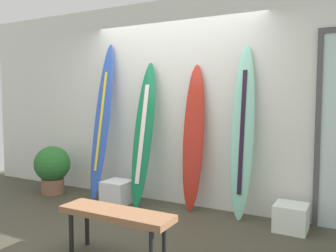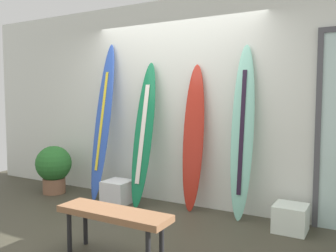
# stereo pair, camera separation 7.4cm
# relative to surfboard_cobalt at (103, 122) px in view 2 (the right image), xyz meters

# --- Properties ---
(ground) EXTENTS (8.00, 8.00, 0.04)m
(ground) POSITION_rel_surfboard_cobalt_xyz_m (1.04, -0.93, -1.14)
(ground) COLOR #3D3A2D
(wall_back) EXTENTS (7.20, 0.20, 2.80)m
(wall_back) POSITION_rel_surfboard_cobalt_xyz_m (1.04, 0.37, 0.28)
(wall_back) COLOR silver
(wall_back) RESTS_ON ground
(surfboard_cobalt) EXTENTS (0.26, 0.51, 2.26)m
(surfboard_cobalt) POSITION_rel_surfboard_cobalt_xyz_m (0.00, 0.00, 0.00)
(surfboard_cobalt) COLOR blue
(surfboard_cobalt) RESTS_ON ground
(surfboard_emerald) EXTENTS (0.29, 0.48, 1.96)m
(surfboard_emerald) POSITION_rel_surfboard_cobalt_xyz_m (0.71, -0.01, -0.15)
(surfboard_emerald) COLOR #137143
(surfboard_emerald) RESTS_ON ground
(surfboard_crimson) EXTENTS (0.29, 0.29, 1.90)m
(surfboard_crimson) POSITION_rel_surfboard_cobalt_xyz_m (1.40, 0.12, -0.16)
(surfboard_crimson) COLOR #B1281B
(surfboard_crimson) RESTS_ON ground
(surfboard_seafoam) EXTENTS (0.28, 0.30, 2.11)m
(surfboard_seafoam) POSITION_rel_surfboard_cobalt_xyz_m (2.05, 0.11, -0.06)
(surfboard_seafoam) COLOR #84CEB6
(surfboard_seafoam) RESTS_ON ground
(display_block_left) EXTENTS (0.35, 0.35, 0.29)m
(display_block_left) POSITION_rel_surfboard_cobalt_xyz_m (2.65, -0.04, -0.97)
(display_block_left) COLOR white
(display_block_left) RESTS_ON ground
(display_block_center) EXTENTS (0.37, 0.37, 0.31)m
(display_block_center) POSITION_rel_surfboard_cobalt_xyz_m (0.35, -0.13, -0.96)
(display_block_center) COLOR silver
(display_block_center) RESTS_ON ground
(potted_plant) EXTENTS (0.54, 0.54, 0.73)m
(potted_plant) POSITION_rel_surfboard_cobalt_xyz_m (-0.82, -0.19, -0.70)
(potted_plant) COLOR brown
(potted_plant) RESTS_ON ground
(bench) EXTENTS (1.11, 0.31, 0.45)m
(bench) POSITION_rel_surfboard_cobalt_xyz_m (1.36, -1.50, -0.72)
(bench) COLOR brown
(bench) RESTS_ON ground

